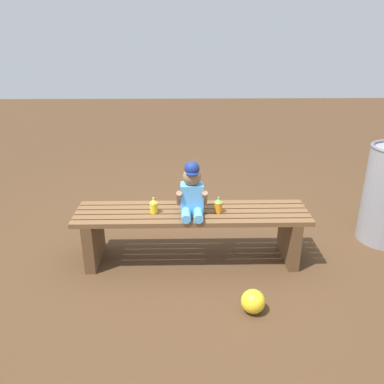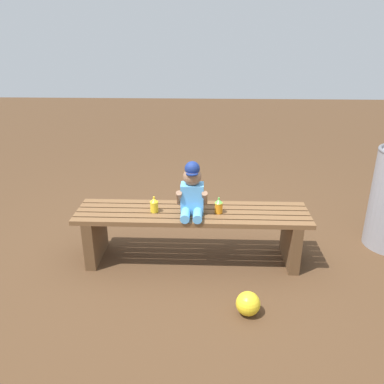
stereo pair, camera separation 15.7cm
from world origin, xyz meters
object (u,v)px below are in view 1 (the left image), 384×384
at_px(toy_ball, 253,301).
at_px(park_bench, 192,226).
at_px(sippy_cup_left, 154,206).
at_px(sippy_cup_right, 218,205).
at_px(child_figure, 192,192).

bearing_deg(toy_ball, park_bench, 120.55).
xyz_separation_m(park_bench, sippy_cup_left, (-0.29, -0.02, 0.19)).
height_order(park_bench, sippy_cup_right, sippy_cup_right).
bearing_deg(sippy_cup_left, toy_ball, -43.14).
bearing_deg(sippy_cup_left, sippy_cup_right, 0.00).
height_order(park_bench, toy_ball, park_bench).
bearing_deg(toy_ball, sippy_cup_left, 136.86).
bearing_deg(sippy_cup_left, child_figure, -2.87).
height_order(park_bench, child_figure, child_figure).
relative_size(child_figure, toy_ball, 2.56).
xyz_separation_m(child_figure, toy_ball, (0.38, -0.62, -0.52)).
bearing_deg(sippy_cup_right, park_bench, 174.38).
xyz_separation_m(sippy_cup_left, sippy_cup_right, (0.49, 0.00, 0.00)).
xyz_separation_m(park_bench, sippy_cup_right, (0.20, -0.02, 0.19)).
bearing_deg(park_bench, toy_ball, -59.45).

